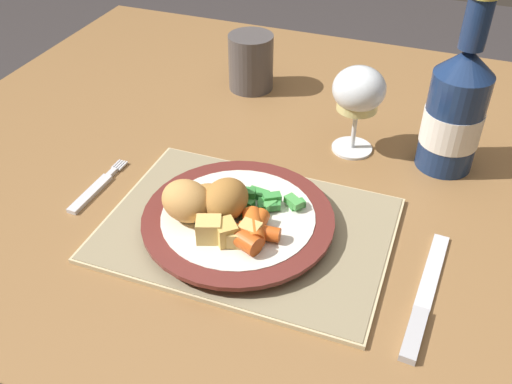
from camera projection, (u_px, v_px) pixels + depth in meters
name	position (u px, v px, depth m)	size (l,w,h in m)	color
dining_table	(288.00, 208.00, 0.90)	(1.14, 0.91, 0.74)	olive
placemat	(248.00, 229.00, 0.71)	(0.35, 0.25, 0.01)	#CCB789
dinner_plate	(238.00, 221.00, 0.70)	(0.24, 0.24, 0.02)	white
breaded_croquettes	(206.00, 200.00, 0.68)	(0.11, 0.09, 0.05)	#A87033
green_beans_pile	(266.00, 202.00, 0.70)	(0.09, 0.06, 0.02)	green
glazed_carrots	(251.00, 231.00, 0.66)	(0.07, 0.07, 0.02)	#CC5119
fork	(95.00, 189.00, 0.77)	(0.02, 0.13, 0.01)	silver
table_knife	(423.00, 303.00, 0.61)	(0.03, 0.20, 0.01)	silver
wine_glass	(359.00, 93.00, 0.80)	(0.08, 0.08, 0.13)	silver
bottle	(456.00, 109.00, 0.77)	(0.08, 0.08, 0.25)	navy
roast_potatoes	(225.00, 232.00, 0.65)	(0.08, 0.04, 0.03)	#E5BC66
drinking_cup	(251.00, 61.00, 0.98)	(0.08, 0.08, 0.10)	#4C4747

